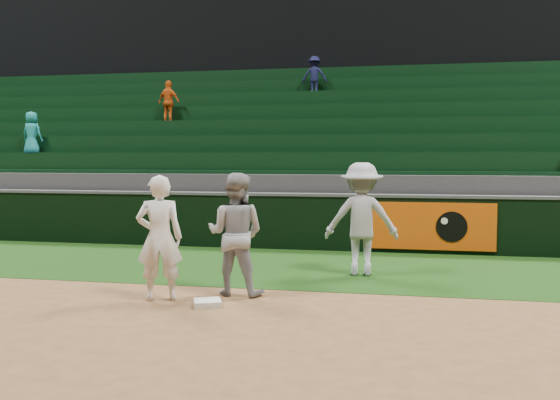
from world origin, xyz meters
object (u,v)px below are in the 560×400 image
Objects in this scene: baserunner at (236,234)px; first_base at (207,303)px; first_baseman at (159,238)px; base_coach at (362,219)px.

first_base is at bearing 80.04° from baserunner.
baserunner is at bearing 76.10° from first_base.
first_base is 0.20× the size of baserunner.
first_baseman is at bearing 165.85° from first_base.
base_coach reaches higher than baserunner.
first_base is 1.18m from first_baseman.
first_baseman is at bearing 34.67° from baserunner.
first_baseman is (-0.78, 0.20, 0.86)m from first_base.
first_baseman is 3.65m from base_coach.
base_coach is (1.91, 2.66, 0.94)m from first_base.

